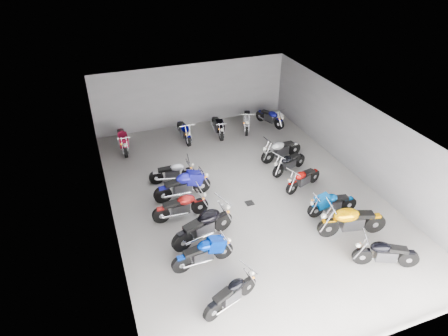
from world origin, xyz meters
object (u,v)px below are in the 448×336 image
(motorcycle_right_c, at_px, (332,203))
(motorcycle_back_f, at_px, (270,117))
(motorcycle_back_d, at_px, (218,126))
(motorcycle_left_a, at_px, (231,294))
(motorcycle_right_d, at_px, (303,179))
(motorcycle_right_e, at_px, (289,163))
(motorcycle_left_f, at_px, (173,172))
(motorcycle_right_f, at_px, (281,149))
(motorcycle_left_e, at_px, (183,185))
(motorcycle_back_c, at_px, (184,131))
(motorcycle_left_c, at_px, (204,226))
(motorcycle_left_b, at_px, (203,253))
(motorcycle_right_a, at_px, (385,253))
(motorcycle_left_d, at_px, (181,206))
(motorcycle_right_b, at_px, (351,221))
(drain_grate, at_px, (250,203))
(motorcycle_back_a, at_px, (123,140))
(motorcycle_back_e, at_px, (247,120))

(motorcycle_right_c, distance_m, motorcycle_back_f, 7.57)
(motorcycle_back_d, bearing_deg, motorcycle_left_a, 77.82)
(motorcycle_right_d, bearing_deg, motorcycle_right_e, -21.25)
(motorcycle_left_f, bearing_deg, motorcycle_right_f, 99.76)
(motorcycle_left_e, relative_size, motorcycle_back_c, 1.14)
(motorcycle_right_e, relative_size, motorcycle_back_c, 0.92)
(motorcycle_right_c, relative_size, motorcycle_right_e, 1.06)
(motorcycle_left_c, height_order, motorcycle_left_e, motorcycle_left_c)
(motorcycle_left_b, xyz_separation_m, motorcycle_right_a, (5.26, -1.97, -0.00))
(motorcycle_left_d, relative_size, motorcycle_right_b, 0.88)
(drain_grate, bearing_deg, motorcycle_left_f, 133.95)
(drain_grate, xyz_separation_m, motorcycle_left_b, (-2.61, -2.40, 0.48))
(motorcycle_left_d, height_order, motorcycle_left_f, motorcycle_left_d)
(motorcycle_back_a, xyz_separation_m, motorcycle_back_e, (6.26, -0.03, -0.02))
(motorcycle_right_d, distance_m, motorcycle_right_f, 2.35)
(drain_grate, xyz_separation_m, motorcycle_right_b, (2.52, -2.79, 0.57))
(motorcycle_right_a, relative_size, motorcycle_back_d, 0.96)
(motorcycle_left_d, xyz_separation_m, motorcycle_left_e, (0.40, 1.18, 0.05))
(motorcycle_left_f, bearing_deg, motorcycle_back_d, 145.63)
(motorcycle_right_e, xyz_separation_m, motorcycle_back_f, (1.27, 4.39, -0.00))
(motorcycle_left_e, distance_m, motorcycle_right_b, 6.26)
(motorcycle_right_b, height_order, motorcycle_back_f, motorcycle_right_b)
(motorcycle_right_a, bearing_deg, motorcycle_back_c, 44.38)
(motorcycle_left_c, bearing_deg, motorcycle_right_a, 40.84)
(motorcycle_left_f, relative_size, motorcycle_right_d, 1.05)
(motorcycle_right_c, bearing_deg, motorcycle_back_d, 17.69)
(motorcycle_left_a, distance_m, motorcycle_back_e, 11.07)
(motorcycle_left_b, height_order, motorcycle_right_f, motorcycle_right_f)
(motorcycle_left_c, bearing_deg, drain_grate, 102.96)
(motorcycle_right_a, relative_size, motorcycle_back_f, 1.04)
(motorcycle_left_e, relative_size, motorcycle_right_f, 1.10)
(motorcycle_left_a, height_order, motorcycle_back_c, motorcycle_back_c)
(motorcycle_left_a, distance_m, motorcycle_left_e, 5.42)
(drain_grate, height_order, motorcycle_right_d, motorcycle_right_d)
(motorcycle_left_e, bearing_deg, motorcycle_back_e, 130.97)
(motorcycle_right_a, xyz_separation_m, motorcycle_right_c, (-0.11, 2.76, -0.02))
(motorcycle_right_d, xyz_separation_m, motorcycle_back_e, (-0.01, 5.65, 0.05))
(motorcycle_left_f, xyz_separation_m, motorcycle_right_c, (4.90, -4.06, 0.01))
(motorcycle_right_c, height_order, motorcycle_back_e, motorcycle_back_e)
(motorcycle_left_d, height_order, motorcycle_back_f, motorcycle_left_d)
(motorcycle_right_d, relative_size, motorcycle_right_e, 0.99)
(motorcycle_left_b, height_order, motorcycle_back_e, motorcycle_back_e)
(motorcycle_right_b, xyz_separation_m, motorcycle_back_a, (-6.40, 8.67, -0.05))
(motorcycle_back_f, bearing_deg, drain_grate, 36.84)
(motorcycle_left_f, bearing_deg, motorcycle_back_e, 134.39)
(drain_grate, bearing_deg, motorcycle_right_d, 4.86)
(drain_grate, xyz_separation_m, motorcycle_right_f, (2.60, 2.54, 0.49))
(motorcycle_left_e, height_order, motorcycle_back_f, motorcycle_left_e)
(motorcycle_left_d, height_order, motorcycle_back_e, motorcycle_back_e)
(motorcycle_back_f, bearing_deg, motorcycle_left_c, 29.36)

